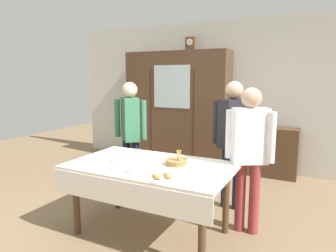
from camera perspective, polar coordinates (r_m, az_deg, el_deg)
ground_plane at (r=3.68m, az=-1.48°, el=-18.05°), size 12.00×12.00×0.00m
back_wall at (r=5.75m, az=11.12°, el=5.73°), size 6.40×0.10×2.70m
dining_table at (r=3.23m, az=-3.52°, el=-9.09°), size 1.71×1.02×0.77m
wall_cabinet at (r=5.81m, az=1.64°, el=3.22°), size 2.00×0.46×2.15m
mantel_clock at (r=5.69m, az=4.29°, el=15.14°), size 0.18×0.11×0.24m
bookshelf_low at (r=5.49m, az=17.86°, el=-4.54°), size 1.04×0.35×0.84m
book_stack at (r=5.40m, az=18.12°, el=0.44°), size 0.14×0.20×0.12m
tea_cup_center at (r=2.96m, az=-6.67°, el=-8.18°), size 0.13×0.13×0.06m
tea_cup_near_right at (r=3.66m, az=-8.13°, el=-4.81°), size 0.13×0.13×0.06m
tea_cup_mid_right at (r=3.32m, az=-9.67°, el=-6.32°), size 0.13×0.13×0.06m
bread_basket at (r=3.19m, az=1.62°, el=-6.68°), size 0.24×0.24×0.16m
pastry_plate at (r=2.76m, az=-1.12°, el=-9.68°), size 0.28×0.28×0.05m
spoon_far_right at (r=3.05m, az=-10.26°, el=-8.18°), size 0.12×0.02×0.01m
spoon_far_left at (r=3.07m, az=-3.35°, el=-7.98°), size 0.12×0.02×0.01m
spoon_mid_left at (r=3.27m, az=-1.87°, el=-6.85°), size 0.12×0.02×0.01m
person_near_right_end at (r=4.31m, az=-7.08°, el=-0.26°), size 0.52×0.40×1.61m
person_by_cabinet at (r=3.89m, az=12.09°, el=-1.22°), size 0.52×0.41×1.63m
person_beside_shelf at (r=3.32m, az=15.04°, el=-3.79°), size 0.52×0.35×1.58m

